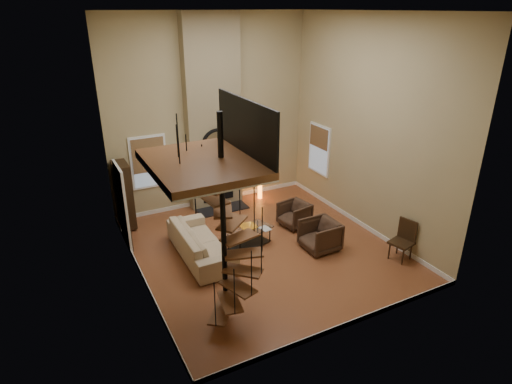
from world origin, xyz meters
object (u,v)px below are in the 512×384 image
floor_lamp (194,178)px  hutch (124,195)px  coffee_table (249,236)px  armchair_near (296,214)px  armchair_far (323,235)px  accent_lamp (260,191)px  side_chair (404,238)px  sofa (200,242)px

floor_lamp → hutch: bearing=154.6°
coffee_table → floor_lamp: bearing=115.8°
armchair_near → armchair_far: bearing=-13.0°
coffee_table → floor_lamp: floor_lamp is taller
armchair_near → coffee_table: armchair_near is taller
armchair_far → accent_lamp: (0.03, 3.40, -0.10)m
hutch → floor_lamp: 1.95m
hutch → armchair_far: (4.10, -3.38, -0.60)m
armchair_near → hutch: bearing=-126.5°
armchair_near → accent_lamp: armchair_near is taller
floor_lamp → coffee_table: bearing=-64.2°
hutch → floor_lamp: (1.71, -0.81, 0.46)m
side_chair → floor_lamp: bearing=134.8°
armchair_far → floor_lamp: 3.67m
sofa → floor_lamp: size_ratio=1.45×
accent_lamp → hutch: bearing=-179.8°
hutch → coffee_table: 3.59m
armchair_near → accent_lamp: (-0.04, 2.08, -0.10)m
hutch → coffee_table: (2.51, -2.48, -0.67)m
armchair_near → accent_lamp: size_ratio=1.56×
side_chair → accent_lamp: bearing=106.6°
accent_lamp → armchair_near: bearing=-89.0°
armchair_near → armchair_far: size_ratio=0.87×
armchair_near → floor_lamp: floor_lamp is taller
hutch → side_chair: (5.52, -4.66, -0.42)m
hutch → floor_lamp: bearing=-25.4°
sofa → armchair_far: sofa is taller
floor_lamp → armchair_far: bearing=-47.1°
hutch → sofa: size_ratio=0.72×
hutch → armchair_far: 5.35m
armchair_far → side_chair: side_chair is taller
sofa → armchair_near: (2.92, 0.31, -0.04)m
armchair_far → floor_lamp: floor_lamp is taller
coffee_table → accent_lamp: size_ratio=2.74×
sofa → hutch: bearing=28.3°
coffee_table → accent_lamp: bearing=57.1°
armchair_far → floor_lamp: size_ratio=0.50×
floor_lamp → accent_lamp: bearing=18.9°
armchair_near → armchair_far: 1.33m
sofa → accent_lamp: bearing=-49.9°
accent_lamp → side_chair: (1.40, -4.67, 0.28)m
armchair_far → coffee_table: armchair_far is taller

